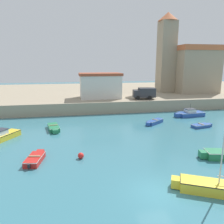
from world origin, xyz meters
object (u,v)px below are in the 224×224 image
object	(u,v)px
mooring_buoy	(81,156)
dinghy_green_5	(54,128)
motorboat_blue_3	(190,114)
church	(184,67)
truck_on_quay	(144,93)
dinghy_blue_2	(201,125)
dinghy_red_4	(35,159)
harbor_shed_near_wharf	(100,85)
sailboat_yellow_0	(223,188)
motorboat_yellow_6	(0,137)
dinghy_blue_7	(155,122)

from	to	relation	value
mooring_buoy	dinghy_green_5	bearing A→B (deg)	107.91
motorboat_blue_3	church	xyz separation A→B (m)	(8.52, 19.24, 7.86)
dinghy_green_5	church	bearing A→B (deg)	36.26
church	truck_on_quay	distance (m)	19.77
dinghy_blue_2	truck_on_quay	distance (m)	14.48
dinghy_red_4	church	distance (m)	47.25
dinghy_blue_2	mooring_buoy	xyz separation A→B (m)	(-17.82, -7.65, 0.03)
harbor_shed_near_wharf	truck_on_quay	world-z (taller)	harbor_shed_near_wharf
sailboat_yellow_0	mooring_buoy	xyz separation A→B (m)	(-9.64, 7.87, -0.15)
dinghy_blue_2	dinghy_green_5	distance (m)	21.30
church	dinghy_red_4	bearing A→B (deg)	-134.27
motorboat_yellow_6	truck_on_quay	bearing A→B (deg)	31.91
dinghy_blue_2	church	world-z (taller)	church
sailboat_yellow_0	dinghy_red_4	size ratio (longest dim) A/B	1.85
dinghy_green_5	dinghy_red_4	bearing A→B (deg)	-95.38
motorboat_blue_3	church	world-z (taller)	church
dinghy_red_4	harbor_shed_near_wharf	xyz separation A→B (m)	(9.43, 24.31, 4.43)
sailboat_yellow_0	mooring_buoy	world-z (taller)	sailboat_yellow_0
dinghy_blue_2	truck_on_quay	xyz separation A→B (m)	(-4.27, 13.48, 3.15)
dinghy_blue_2	mooring_buoy	bearing A→B (deg)	-156.76
dinghy_green_5	church	world-z (taller)	church
dinghy_green_5	motorboat_yellow_6	xyz separation A→B (m)	(-5.97, -3.36, 0.17)
motorboat_yellow_6	church	bearing A→B (deg)	35.24
motorboat_yellow_6	mooring_buoy	bearing A→B (deg)	-36.65
dinghy_red_4	dinghy_green_5	bearing A→B (deg)	84.62
harbor_shed_near_wharf	truck_on_quay	bearing A→B (deg)	-21.15
dinghy_red_4	mooring_buoy	size ratio (longest dim) A/B	6.00
motorboat_blue_3	dinghy_red_4	xyz separation A→B (m)	(-23.98, -14.10, -0.20)
dinghy_red_4	motorboat_yellow_6	bearing A→B (deg)	126.20
sailboat_yellow_0	harbor_shed_near_wharf	bearing A→B (deg)	97.92
dinghy_blue_7	harbor_shed_near_wharf	bearing A→B (deg)	115.90
dinghy_blue_2	motorboat_yellow_6	world-z (taller)	motorboat_yellow_6
dinghy_red_4	dinghy_blue_7	xyz separation A→B (m)	(16.06, 10.66, 0.02)
sailboat_yellow_0	motorboat_yellow_6	xyz separation A→B (m)	(-18.93, 14.78, 0.06)
dinghy_red_4	dinghy_blue_7	world-z (taller)	dinghy_blue_7
mooring_buoy	church	distance (m)	44.47
motorboat_blue_3	dinghy_green_5	bearing A→B (deg)	-170.39
motorboat_blue_3	dinghy_green_5	xyz separation A→B (m)	(-23.02, -3.90, -0.18)
dinghy_blue_2	dinghy_blue_7	xyz separation A→B (m)	(-6.03, 3.07, 0.06)
motorboat_blue_3	church	bearing A→B (deg)	66.12
church	truck_on_quay	bearing A→B (deg)	-140.08
dinghy_blue_2	mooring_buoy	distance (m)	19.39
motorboat_yellow_6	truck_on_quay	xyz separation A→B (m)	(22.83, 14.22, 2.91)
dinghy_blue_2	dinghy_red_4	xyz separation A→B (m)	(-22.09, -7.58, 0.05)
dinghy_blue_2	motorboat_blue_3	world-z (taller)	motorboat_blue_3
dinghy_blue_2	dinghy_green_5	world-z (taller)	dinghy_green_5
motorboat_yellow_6	church	xyz separation A→B (m)	(37.51, 26.50, 7.86)
motorboat_blue_3	dinghy_red_4	size ratio (longest dim) A/B	1.55
sailboat_yellow_0	church	distance (m)	45.96
motorboat_yellow_6	dinghy_blue_7	size ratio (longest dim) A/B	1.52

